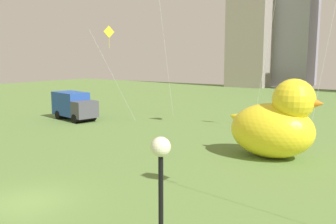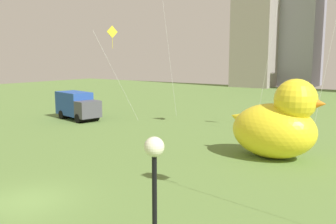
{
  "view_description": "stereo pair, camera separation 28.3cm",
  "coord_description": "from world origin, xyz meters",
  "px_view_note": "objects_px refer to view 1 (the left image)",
  "views": [
    {
      "loc": [
        13.85,
        -9.28,
        6.43
      ],
      "look_at": [
        4.07,
        5.42,
        3.77
      ],
      "focal_mm": 38.73,
      "sensor_mm": 36.0,
      "label": 1
    },
    {
      "loc": [
        14.08,
        -9.13,
        6.43
      ],
      "look_at": [
        4.07,
        5.42,
        3.77
      ],
      "focal_mm": 38.73,
      "sensor_mm": 36.0,
      "label": 2
    }
  ],
  "objects_px": {
    "giant_inflatable_duck": "(275,124)",
    "box_truck": "(74,106)",
    "kite_yellow": "(109,35)",
    "lamppost": "(161,180)"
  },
  "relations": [
    {
      "from": "lamppost",
      "to": "kite_yellow",
      "type": "xyz_separation_m",
      "value": [
        -21.54,
        21.71,
        5.13
      ]
    },
    {
      "from": "box_truck",
      "to": "kite_yellow",
      "type": "height_order",
      "value": "kite_yellow"
    },
    {
      "from": "lamppost",
      "to": "kite_yellow",
      "type": "bearing_deg",
      "value": 134.78
    },
    {
      "from": "giant_inflatable_duck",
      "to": "box_truck",
      "type": "relative_size",
      "value": 1.05
    },
    {
      "from": "lamppost",
      "to": "kite_yellow",
      "type": "relative_size",
      "value": 0.47
    },
    {
      "from": "giant_inflatable_duck",
      "to": "lamppost",
      "type": "relative_size",
      "value": 1.35
    },
    {
      "from": "giant_inflatable_duck",
      "to": "box_truck",
      "type": "xyz_separation_m",
      "value": [
        -21.94,
        2.78,
        -0.76
      ]
    },
    {
      "from": "giant_inflatable_duck",
      "to": "box_truck",
      "type": "height_order",
      "value": "giant_inflatable_duck"
    },
    {
      "from": "giant_inflatable_duck",
      "to": "kite_yellow",
      "type": "relative_size",
      "value": 0.64
    },
    {
      "from": "box_truck",
      "to": "kite_yellow",
      "type": "xyz_separation_m",
      "value": [
        2.62,
        2.78,
        7.27
      ]
    }
  ]
}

